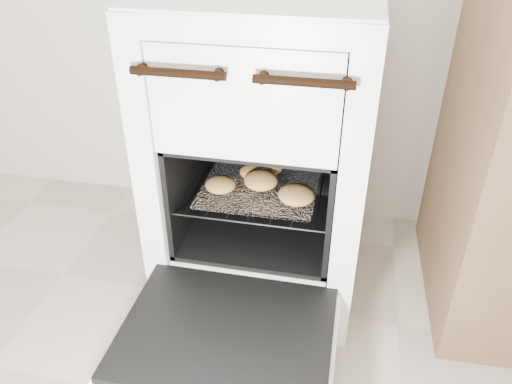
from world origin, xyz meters
TOP-DOWN VIEW (x-y plane):
  - stove at (-0.07, 1.20)m, footprint 0.53×0.59m
  - oven_door at (-0.07, 0.76)m, footprint 0.48×0.37m
  - oven_rack at (-0.07, 1.15)m, footprint 0.39×0.37m
  - foil_sheet at (-0.07, 1.13)m, footprint 0.30×0.27m
  - baked_rolls at (-0.06, 1.13)m, footprint 0.31×0.24m

SIDE VIEW (x-z plane):
  - oven_door at x=-0.07m, z-range 0.16..0.19m
  - oven_rack at x=-0.07m, z-range 0.33..0.33m
  - foil_sheet at x=-0.07m, z-range 0.33..0.34m
  - baked_rolls at x=-0.06m, z-range 0.34..0.38m
  - stove at x=-0.07m, z-range -0.01..0.80m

